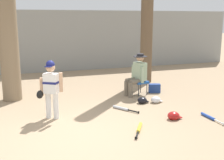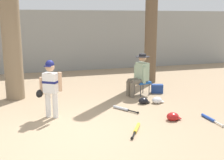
% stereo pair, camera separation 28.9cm
% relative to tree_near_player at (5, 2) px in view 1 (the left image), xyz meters
% --- Properties ---
extents(ground_plane, '(60.00, 60.00, 0.00)m').
position_rel_tree_near_player_xyz_m(ground_plane, '(1.11, -3.03, -2.60)').
color(ground_plane, '#9E8466').
extents(concrete_back_wall, '(18.00, 0.36, 2.51)m').
position_rel_tree_near_player_xyz_m(concrete_back_wall, '(1.11, 4.00, -1.35)').
color(concrete_back_wall, gray).
rests_on(concrete_back_wall, ground).
extents(tree_near_player, '(0.66, 0.66, 5.84)m').
position_rel_tree_near_player_xyz_m(tree_near_player, '(0.00, 0.00, 0.00)').
color(tree_near_player, '#7F6B51').
rests_on(tree_near_player, ground).
extents(tree_behind_spectator, '(0.65, 0.65, 5.98)m').
position_rel_tree_near_player_xyz_m(tree_behind_spectator, '(4.43, 0.85, 0.04)').
color(tree_behind_spectator, brown).
rests_on(tree_behind_spectator, ground).
extents(young_ballplayer, '(0.60, 0.37, 1.31)m').
position_rel_tree_near_player_xyz_m(young_ballplayer, '(0.81, -1.85, -1.86)').
color(young_ballplayer, white).
rests_on(young_ballplayer, ground).
extents(folding_stool, '(0.48, 0.48, 0.41)m').
position_rel_tree_near_player_xyz_m(folding_stool, '(3.51, -0.65, -2.24)').
color(folding_stool, '#194C9E').
rests_on(folding_stool, ground).
extents(seated_spectator, '(0.68, 0.54, 1.20)m').
position_rel_tree_near_player_xyz_m(seated_spectator, '(3.42, -0.67, -1.96)').
color(seated_spectator, '#6B6051').
rests_on(seated_spectator, ground).
extents(handbag_beside_stool, '(0.38, 0.28, 0.26)m').
position_rel_tree_near_player_xyz_m(handbag_beside_stool, '(4.04, -0.59, -2.47)').
color(handbag_beside_stool, navy).
rests_on(handbag_beside_stool, ground).
extents(bat_yellow_trainer, '(0.45, 0.68, 0.07)m').
position_rel_tree_near_player_xyz_m(bat_yellow_trainer, '(2.36, -3.14, -2.57)').
color(bat_yellow_trainer, yellow).
rests_on(bat_yellow_trainer, ground).
extents(bat_aluminum_silver, '(0.45, 0.67, 0.07)m').
position_rel_tree_near_player_xyz_m(bat_aluminum_silver, '(2.52, -1.83, -2.57)').
color(bat_aluminum_silver, '#B7BCC6').
rests_on(bat_aluminum_silver, ground).
extents(bat_blue_youth, '(0.07, 0.74, 0.07)m').
position_rel_tree_near_player_xyz_m(bat_blue_youth, '(4.13, -3.05, -2.57)').
color(bat_blue_youth, '#2347AD').
rests_on(bat_blue_youth, ground).
extents(batting_helmet_white, '(0.31, 0.24, 0.18)m').
position_rel_tree_near_player_xyz_m(batting_helmet_white, '(3.58, -1.55, -2.53)').
color(batting_helmet_white, silver).
rests_on(batting_helmet_white, ground).
extents(batting_helmet_red, '(0.32, 0.25, 0.18)m').
position_rel_tree_near_player_xyz_m(batting_helmet_red, '(3.35, -2.82, -2.53)').
color(batting_helmet_red, '#A81919').
rests_on(batting_helmet_red, ground).
extents(batting_helmet_black, '(0.30, 0.23, 0.17)m').
position_rel_tree_near_player_xyz_m(batting_helmet_black, '(3.21, -1.48, -2.53)').
color(batting_helmet_black, black).
rests_on(batting_helmet_black, ground).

